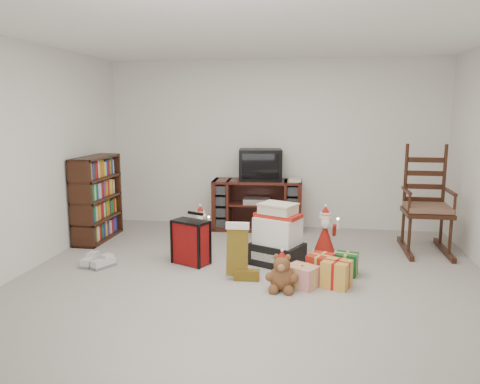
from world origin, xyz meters
name	(u,v)px	position (x,y,z in m)	size (l,w,h in m)	color
room	(251,163)	(0.00, 0.00, 1.25)	(5.01, 5.01, 2.51)	#ADA89F
tv_stand	(257,205)	(-0.21, 2.24, 0.37)	(1.32, 0.53, 0.74)	#421B13
bookshelf	(97,200)	(-2.31, 1.35, 0.55)	(0.31, 0.94, 1.15)	#331A0D
rocking_chair	(426,214)	(2.02, 1.53, 0.48)	(0.56, 0.92, 1.39)	#331A0D
gift_pile	(278,239)	(0.22, 0.66, 0.31)	(0.68, 0.60, 0.70)	black
red_suitcase	(191,242)	(-0.77, 0.52, 0.26)	(0.45, 0.35, 0.61)	maroon
stocking	(237,251)	(-0.16, 0.13, 0.31)	(0.29, 0.12, 0.61)	#0D7B1D
teddy_bear	(282,275)	(0.33, -0.12, 0.16)	(0.25, 0.22, 0.37)	brown
santa_figurine	(325,236)	(0.77, 1.15, 0.23)	(0.30, 0.28, 0.61)	maroon
mrs_claus_figurine	(200,232)	(-0.81, 1.15, 0.22)	(0.28, 0.26, 0.57)	maroon
sneaker_pair	(97,262)	(-1.81, 0.26, 0.05)	(0.37, 0.31, 0.10)	silver
gift_cluster	(330,272)	(0.81, 0.15, 0.12)	(0.54, 0.83, 0.25)	#B02114
crt_television	(260,165)	(-0.17, 2.26, 0.97)	(0.67, 0.52, 0.46)	black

